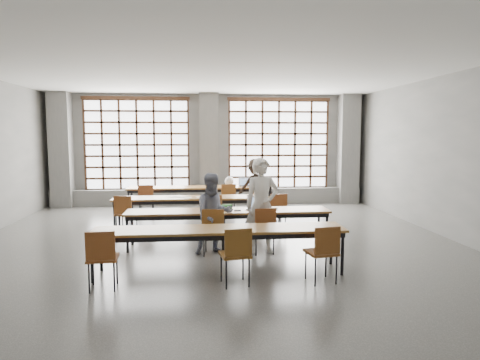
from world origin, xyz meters
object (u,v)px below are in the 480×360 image
at_px(chair_near_left, 102,254).
at_px(mouse, 276,208).
at_px(chair_front_right, 263,226).
at_px(student_female, 214,214).
at_px(chair_near_mid, 236,250).
at_px(phone, 238,210).
at_px(chair_mid_right, 277,208).
at_px(chair_back_right, 256,196).
at_px(desk_row_a, 198,189).
at_px(desk_row_d, 220,232).
at_px(chair_mid_centre, 215,209).
at_px(chair_mid_left, 125,211).
at_px(student_male, 262,206).
at_px(desk_row_b, 198,200).
at_px(laptop_back, 245,184).
at_px(chair_back_left, 146,197).
at_px(desk_row_c, 228,213).
at_px(laptop_front, 256,206).
at_px(chair_near_right, 324,248).
at_px(green_box, 225,207).
at_px(backpack, 264,188).
at_px(chair_front_left, 214,227).
at_px(chair_back_mid, 228,196).
at_px(plastic_bag, 229,181).
at_px(red_pouch, 103,255).

xyz_separation_m(chair_near_left, mouse, (2.89, 2.25, 0.21)).
distance_m(chair_front_right, student_female, 0.95).
height_order(chair_near_mid, phone, chair_near_mid).
xyz_separation_m(chair_mid_right, chair_front_right, (-0.60, -1.87, 0.00)).
xyz_separation_m(chair_back_right, mouse, (-0.04, -3.30, 0.21)).
bearing_deg(desk_row_a, mouse, -68.37).
height_order(desk_row_d, chair_near_left, chair_near_left).
distance_m(desk_row_a, chair_near_mid, 6.21).
distance_m(chair_mid_centre, chair_near_left, 3.91).
xyz_separation_m(chair_mid_left, student_male, (2.82, -1.74, 0.36)).
bearing_deg(desk_row_b, laptop_back, 57.87).
bearing_deg(mouse, desk_row_a, 111.63).
xyz_separation_m(desk_row_d, chair_back_left, (-1.76, 4.92, -0.13)).
bearing_deg(student_male, desk_row_c, 130.95).
relative_size(desk_row_c, chair_back_left, 4.55).
height_order(desk_row_b, laptop_front, laptop_front).
relative_size(chair_mid_left, chair_mid_right, 1.00).
relative_size(chair_mid_left, student_male, 0.49).
relative_size(chair_near_mid, chair_near_right, 1.00).
xyz_separation_m(green_box, phone, (0.23, -0.18, -0.04)).
xyz_separation_m(chair_mid_left, laptop_front, (2.78, -1.13, 0.25)).
bearing_deg(chair_mid_left, desk_row_a, 58.87).
xyz_separation_m(mouse, backpack, (0.05, 1.94, 0.18)).
xyz_separation_m(chair_back_left, chair_near_right, (3.27, -5.55, 0.00)).
bearing_deg(desk_row_b, chair_mid_left, -158.81).
xyz_separation_m(chair_mid_centre, chair_near_mid, (0.19, -3.52, 0.00)).
height_order(desk_row_a, chair_front_left, chair_front_left).
relative_size(desk_row_d, student_female, 2.66).
relative_size(chair_back_mid, green_box, 3.52).
xyz_separation_m(chair_back_left, mouse, (2.95, -3.30, 0.21)).
relative_size(laptop_front, plastic_bag, 1.46).
relative_size(chair_front_left, laptop_back, 2.24).
relative_size(desk_row_b, mouse, 40.82).
height_order(student_female, phone, student_female).
bearing_deg(laptop_back, chair_mid_centre, -109.32).
height_order(chair_front_right, chair_near_mid, same).
relative_size(chair_near_right, student_female, 0.58).
xyz_separation_m(student_male, red_pouch, (-2.54, -1.70, -0.39)).
xyz_separation_m(desk_row_a, chair_near_mid, (0.58, -6.18, -0.13)).
xyz_separation_m(chair_mid_left, plastic_bag, (2.51, 2.72, 0.34)).
bearing_deg(chair_near_left, chair_mid_centre, 64.02).
xyz_separation_m(desk_row_b, chair_mid_centre, (0.38, -0.63, -0.13)).
bearing_deg(chair_front_left, desk_row_c, 63.81).
relative_size(chair_mid_centre, laptop_front, 2.11).
height_order(chair_back_left, chair_mid_centre, same).
bearing_deg(desk_row_b, chair_near_right, -65.71).
distance_m(desk_row_c, phone, 0.22).
relative_size(chair_back_right, chair_front_left, 1.00).
relative_size(chair_mid_left, laptop_back, 2.24).
relative_size(phone, backpack, 0.33).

